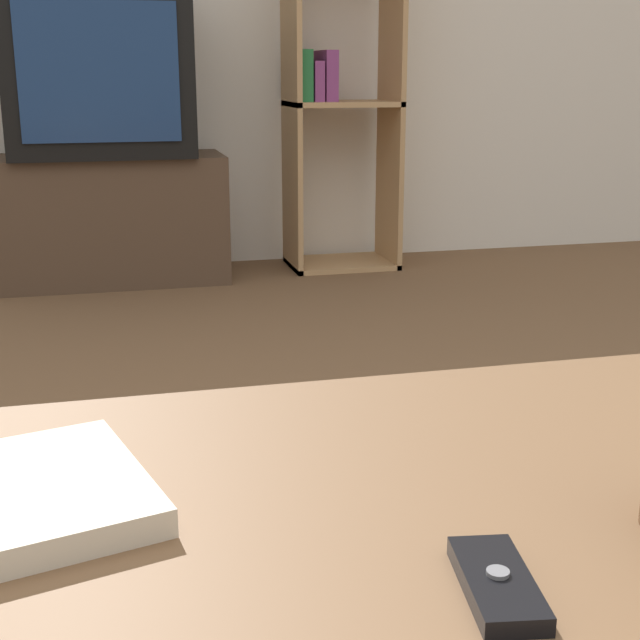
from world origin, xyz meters
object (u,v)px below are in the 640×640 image
cell_phone (497,583)px  table_book (24,496)px  television (99,72)px  bookshelf (337,99)px  tv_stand (108,219)px

cell_phone → table_book: 0.38m
television → bookshelf: bookshelf is taller
cell_phone → table_book: bearing=156.9°
bookshelf → television: bearing=-176.7°
tv_stand → bookshelf: size_ratio=0.67×
television → cell_phone: bearing=-85.7°
tv_stand → bookshelf: (0.89, 0.05, 0.42)m
tv_stand → table_book: 2.69m
tv_stand → cell_phone: bearing=-85.7°
cell_phone → bookshelf: bearing=86.2°
cell_phone → table_book: size_ratio=0.46×
television → cell_phone: 2.91m
bookshelf → cell_phone: 3.02m
bookshelf → cell_phone: bookshelf is taller
television → tv_stand: bearing=90.0°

